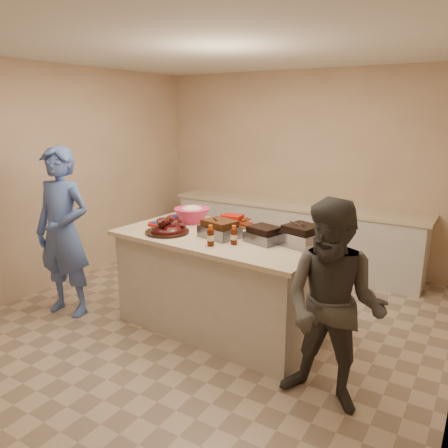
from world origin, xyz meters
The scene contains 20 objects.
room centered at (0.00, 0.00, 0.00)m, with size 4.50×5.00×2.70m, color #CEAC88, non-canonical shape.
back_counter centered at (0.00, 2.20, 0.45)m, with size 3.60×0.64×0.90m, color beige, non-canonical shape.
island centered at (0.13, 0.08, 0.00)m, with size 2.06×1.09×0.98m, color beige, non-canonical shape.
rib_platter centered at (-0.37, -0.13, 0.98)m, with size 0.44×0.44×0.17m, color #460B0B, non-canonical shape.
pulled_pork_tray centered at (0.15, 0.02, 0.98)m, with size 0.35×0.27×0.11m, color #47230F.
brisket_tray centered at (0.58, 0.10, 0.98)m, with size 0.30×0.25×0.09m, color black.
roasting_pan centered at (0.92, 0.18, 0.98)m, with size 0.32×0.32×0.13m, color gray.
coleslaw_bowl centered at (-0.41, 0.35, 0.98)m, with size 0.39×0.39×0.27m, color #C92C5A, non-canonical shape.
sausage_plate centered at (0.19, 0.45, 0.98)m, with size 0.29×0.29×0.05m, color silver.
mac_cheese_dish centered at (0.86, 0.33, 0.98)m, with size 0.33×0.24×0.09m, color gold.
bbq_bottle_a centered at (0.23, -0.26, 0.98)m, with size 0.06×0.06×0.19m, color #431405.
bbq_bottle_b centered at (0.39, -0.11, 0.98)m, with size 0.06×0.06×0.18m, color #431405.
mustard_bottle centered at (-0.04, 0.33, 0.98)m, with size 0.04×0.04×0.11m, color yellow.
sauce_bowl centered at (0.03, 0.26, 0.98)m, with size 0.13×0.04×0.13m, color silver.
plate_stack_large centered at (-0.62, 0.38, 0.98)m, with size 0.27×0.27×0.03m, color #9D1107.
plate_stack_small centered at (-0.66, 0.05, 0.98)m, with size 0.18×0.18×0.03m, color #9D1107.
plastic_cup centered at (-0.60, 0.49, 0.98)m, with size 0.09×0.08×0.09m, color #A76118.
basket_stack centered at (0.01, 0.49, 0.98)m, with size 0.21×0.16×0.11m, color #9D1107.
guest_blue centered at (-1.47, -0.50, 0.00)m, with size 0.66×1.81×0.43m, color #4B68B7.
guest_gray centered at (1.46, -0.52, 0.00)m, with size 0.77×1.58×0.60m, color #46443F.
Camera 1 is at (2.31, -3.37, 2.15)m, focal length 35.00 mm.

